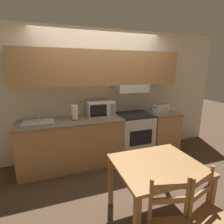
# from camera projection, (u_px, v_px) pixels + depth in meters

# --- Properties ---
(ground_plane) EXTENTS (16.00, 16.00, 0.00)m
(ground_plane) POSITION_uv_depth(u_px,v_px,m) (101.00, 152.00, 3.88)
(ground_plane) COLOR #4C3828
(wall_back) EXTENTS (5.54, 0.38, 2.55)m
(wall_back) POSITION_uv_depth(u_px,v_px,m) (102.00, 83.00, 3.47)
(wall_back) COLOR silver
(wall_back) RESTS_ON ground_plane
(lower_counter_main) EXTENTS (1.86, 0.69, 0.89)m
(lower_counter_main) POSITION_uv_depth(u_px,v_px,m) (72.00, 143.00, 3.26)
(lower_counter_main) COLOR tan
(lower_counter_main) RESTS_ON ground_plane
(lower_counter_right_stub) EXTENTS (0.61, 0.69, 0.89)m
(lower_counter_right_stub) POSITION_uv_depth(u_px,v_px,m) (160.00, 131.00, 3.88)
(lower_counter_right_stub) COLOR tan
(lower_counter_right_stub) RESTS_ON ground_plane
(stove_range) EXTENTS (0.68, 0.64, 0.89)m
(stove_range) POSITION_uv_depth(u_px,v_px,m) (134.00, 135.00, 3.68)
(stove_range) COLOR silver
(stove_range) RESTS_ON ground_plane
(microwave) EXTENTS (0.51, 0.35, 0.29)m
(microwave) POSITION_uv_depth(u_px,v_px,m) (100.00, 109.00, 3.42)
(microwave) COLOR silver
(microwave) RESTS_ON lower_counter_main
(toaster) EXTENTS (0.31, 0.19, 0.18)m
(toaster) POSITION_uv_depth(u_px,v_px,m) (161.00, 108.00, 3.74)
(toaster) COLOR silver
(toaster) RESTS_ON lower_counter_right_stub
(sink_basin) EXTENTS (0.52, 0.38, 0.26)m
(sink_basin) POSITION_uv_depth(u_px,v_px,m) (38.00, 122.00, 2.98)
(sink_basin) COLOR #B7BABF
(sink_basin) RESTS_ON lower_counter_main
(paper_towel_roll) EXTENTS (0.13, 0.13, 0.27)m
(paper_towel_roll) POSITION_uv_depth(u_px,v_px,m) (75.00, 113.00, 3.15)
(paper_towel_roll) COLOR black
(paper_towel_roll) RESTS_ON lower_counter_main
(dining_table) EXTENTS (0.96, 0.82, 0.72)m
(dining_table) POSITION_uv_depth(u_px,v_px,m) (157.00, 171.00, 2.04)
(dining_table) COLOR #9E7042
(dining_table) RESTS_ON ground_plane
(chair_right_of_table) EXTENTS (0.47, 0.47, 0.85)m
(chair_right_of_table) POSITION_uv_depth(u_px,v_px,m) (213.00, 220.00, 1.62)
(chair_right_of_table) COLOR #9E7042
(chair_right_of_table) RESTS_ON ground_plane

